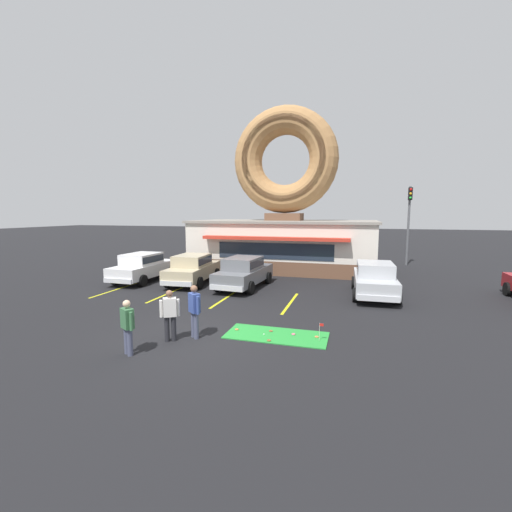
% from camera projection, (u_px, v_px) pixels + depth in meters
% --- Properties ---
extents(ground_plane, '(160.00, 160.00, 0.00)m').
position_uv_depth(ground_plane, '(189.00, 338.00, 10.69)').
color(ground_plane, black).
extents(donut_shop_building, '(12.30, 6.75, 10.96)m').
position_uv_depth(donut_shop_building, '(284.00, 215.00, 23.46)').
color(donut_shop_building, brown).
rests_on(donut_shop_building, ground).
extents(putting_mat, '(3.21, 1.43, 0.03)m').
position_uv_depth(putting_mat, '(277.00, 335.00, 10.87)').
color(putting_mat, green).
rests_on(putting_mat, ground).
extents(mini_donut_near_left, '(0.13, 0.13, 0.04)m').
position_uv_depth(mini_donut_near_left, '(293.00, 334.00, 10.87)').
color(mini_donut_near_left, '#D8667F').
rests_on(mini_donut_near_left, putting_mat).
extents(mini_donut_near_right, '(0.13, 0.13, 0.04)m').
position_uv_depth(mini_donut_near_right, '(317.00, 337.00, 10.64)').
color(mini_donut_near_right, '#D17F47').
rests_on(mini_donut_near_right, putting_mat).
extents(mini_donut_mid_left, '(0.13, 0.13, 0.04)m').
position_uv_depth(mini_donut_mid_left, '(269.00, 340.00, 10.34)').
color(mini_donut_mid_left, brown).
rests_on(mini_donut_mid_left, putting_mat).
extents(mini_donut_mid_centre, '(0.13, 0.13, 0.04)m').
position_uv_depth(mini_donut_mid_centre, '(237.00, 329.00, 11.31)').
color(mini_donut_mid_centre, '#D17F47').
rests_on(mini_donut_mid_centre, putting_mat).
extents(mini_donut_mid_right, '(0.13, 0.13, 0.04)m').
position_uv_depth(mini_donut_mid_right, '(271.00, 331.00, 11.17)').
color(mini_donut_mid_right, brown).
rests_on(mini_donut_mid_right, putting_mat).
extents(golf_ball, '(0.04, 0.04, 0.04)m').
position_uv_depth(golf_ball, '(264.00, 334.00, 10.86)').
color(golf_ball, white).
rests_on(golf_ball, putting_mat).
extents(putting_flag_pin, '(0.13, 0.01, 0.55)m').
position_uv_depth(putting_flag_pin, '(321.00, 328.00, 10.31)').
color(putting_flag_pin, silver).
rests_on(putting_flag_pin, putting_mat).
extents(car_champagne, '(2.23, 4.67, 1.60)m').
position_uv_depth(car_champagne, '(193.00, 268.00, 18.86)').
color(car_champagne, '#BCAD89').
rests_on(car_champagne, ground).
extents(car_white, '(2.01, 4.58, 1.60)m').
position_uv_depth(car_white, '(143.00, 266.00, 19.49)').
color(car_white, silver).
rests_on(car_white, ground).
extents(car_silver, '(2.08, 4.61, 1.60)m').
position_uv_depth(car_silver, '(375.00, 278.00, 15.92)').
color(car_silver, '#B2B5BA').
rests_on(car_silver, ground).
extents(car_grey, '(2.19, 4.66, 1.60)m').
position_uv_depth(car_grey, '(244.00, 271.00, 17.78)').
color(car_grey, slate).
rests_on(car_grey, ground).
extents(pedestrian_blue_sweater_man, '(0.52, 0.41, 1.58)m').
position_uv_depth(pedestrian_blue_sweater_man, '(170.00, 313.00, 10.32)').
color(pedestrian_blue_sweater_man, '#232328').
rests_on(pedestrian_blue_sweater_man, ground).
extents(pedestrian_hooded_kid, '(0.53, 0.40, 1.54)m').
position_uv_depth(pedestrian_hooded_kid, '(128.00, 325.00, 9.32)').
color(pedestrian_hooded_kid, '#474C66').
rests_on(pedestrian_hooded_kid, ground).
extents(pedestrian_leather_jacket_man, '(0.49, 0.42, 1.67)m').
position_uv_depth(pedestrian_leather_jacket_man, '(194.00, 309.00, 10.58)').
color(pedestrian_leather_jacket_man, '#474C66').
rests_on(pedestrian_leather_jacket_man, ground).
extents(trash_bin, '(0.57, 0.57, 0.97)m').
position_uv_depth(trash_bin, '(366.00, 272.00, 19.70)').
color(trash_bin, '#232833').
rests_on(trash_bin, ground).
extents(traffic_light_pole, '(0.28, 0.47, 5.80)m').
position_uv_depth(traffic_light_pole, '(409.00, 215.00, 25.01)').
color(traffic_light_pole, '#595B60').
rests_on(traffic_light_pole, ground).
extents(parking_stripe_far_left, '(0.12, 3.60, 0.01)m').
position_uv_depth(parking_stripe_far_left, '(115.00, 290.00, 17.33)').
color(parking_stripe_far_left, yellow).
rests_on(parking_stripe_far_left, ground).
extents(parking_stripe_left, '(0.12, 3.60, 0.01)m').
position_uv_depth(parking_stripe_left, '(168.00, 294.00, 16.49)').
color(parking_stripe_left, yellow).
rests_on(parking_stripe_left, ground).
extents(parking_stripe_mid_left, '(0.12, 3.60, 0.01)m').
position_uv_depth(parking_stripe_mid_left, '(226.00, 298.00, 15.65)').
color(parking_stripe_mid_left, yellow).
rests_on(parking_stripe_mid_left, ground).
extents(parking_stripe_centre, '(0.12, 3.60, 0.01)m').
position_uv_depth(parking_stripe_centre, '(290.00, 303.00, 14.81)').
color(parking_stripe_centre, yellow).
rests_on(parking_stripe_centre, ground).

